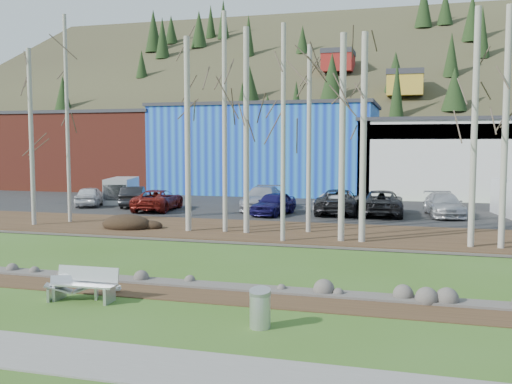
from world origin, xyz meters
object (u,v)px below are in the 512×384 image
(seagull, at_px, (117,288))
(car_8, at_px, (382,203))
(bench_damaged, at_px, (75,287))
(car_0, at_px, (90,196))
(car_3, at_px, (262,198))
(car_7, at_px, (444,205))
(car_1, at_px, (134,196))
(car_6, at_px, (339,201))
(van_grey, at_px, (121,191))
(bench_intact, at_px, (85,284))
(litter_bin, at_px, (260,310))
(car_4, at_px, (274,204))
(car_5, at_px, (339,204))
(car_2, at_px, (158,200))

(seagull, distance_m, car_8, 22.17)
(bench_damaged, xyz_separation_m, car_0, (-12.83, 21.72, 0.48))
(seagull, distance_m, car_0, 24.86)
(car_3, distance_m, car_7, 11.81)
(bench_damaged, distance_m, car_1, 24.14)
(car_3, relative_size, car_6, 0.96)
(van_grey, bearing_deg, car_7, -19.75)
(car_6, relative_size, car_7, 1.15)
(bench_intact, distance_m, litter_bin, 5.81)
(car_6, height_order, van_grey, van_grey)
(seagull, relative_size, car_4, 0.09)
(seagull, xyz_separation_m, car_8, (7.04, 21.01, 0.79))
(bench_damaged, relative_size, car_8, 0.30)
(bench_intact, relative_size, van_grey, 0.44)
(car_4, relative_size, car_7, 0.85)
(seagull, bearing_deg, car_0, 140.73)
(litter_bin, distance_m, car_8, 23.17)
(seagull, distance_m, car_6, 21.46)
(litter_bin, bearing_deg, car_5, 92.18)
(bench_damaged, relative_size, car_6, 0.30)
(van_grey, bearing_deg, car_1, -59.54)
(car_2, bearing_deg, car_3, -168.02)
(bench_damaged, distance_m, car_3, 22.62)
(bench_damaged, distance_m, car_5, 22.40)
(car_2, bearing_deg, car_4, 172.73)
(bench_intact, bearing_deg, car_3, 89.87)
(van_grey, bearing_deg, bench_intact, -78.78)
(car_6, bearing_deg, car_2, 5.25)
(car_6, distance_m, car_8, 2.72)
(car_3, bearing_deg, car_0, -178.49)
(bench_damaged, xyz_separation_m, car_6, (5.19, 22.00, 0.57))
(car_3, bearing_deg, litter_bin, -77.81)
(car_6, bearing_deg, bench_intact, 75.78)
(litter_bin, bearing_deg, car_6, 92.29)
(seagull, bearing_deg, car_7, 80.43)
(car_6, bearing_deg, bench_damaged, 74.77)
(car_5, height_order, van_grey, van_grey)
(bench_damaged, relative_size, car_2, 0.33)
(bench_damaged, height_order, van_grey, van_grey)
(car_3, height_order, car_6, car_3)
(bench_damaged, distance_m, car_4, 20.28)
(car_0, height_order, car_2, same)
(litter_bin, height_order, car_0, car_0)
(car_6, distance_m, car_7, 6.52)
(car_2, relative_size, car_6, 0.89)
(seagull, bearing_deg, car_5, 95.40)
(car_2, bearing_deg, car_0, -17.35)
(car_4, bearing_deg, car_0, -175.17)
(car_8, bearing_deg, car_4, 12.93)
(bench_intact, xyz_separation_m, car_7, (11.30, 22.43, 0.36))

